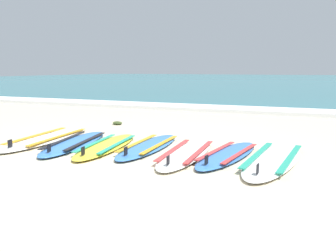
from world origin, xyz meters
TOP-DOWN VIEW (x-y plane):
  - ground_plane at (0.00, 0.00)m, footprint 80.00×80.00m
  - sea at (0.00, 35.25)m, footprint 80.00×60.00m
  - wave_foam_strip at (0.00, 5.84)m, footprint 80.00×1.19m
  - surfboard_0 at (-1.45, 0.33)m, footprint 0.87×2.44m
  - surfboard_1 at (-0.78, 0.19)m, footprint 0.97×2.19m
  - surfboard_2 at (-0.19, 0.19)m, footprint 0.83×2.08m
  - surfboard_3 at (0.42, 0.42)m, footprint 0.63×2.06m
  - surfboard_4 at (1.11, 0.19)m, footprint 0.70×2.13m
  - surfboard_5 at (1.67, 0.33)m, footprint 0.68×1.96m
  - surfboard_6 at (2.28, 0.33)m, footprint 0.72×2.38m
  - seaweed_clump_near_shoreline at (-1.27, 2.32)m, footprint 0.22×0.17m

SIDE VIEW (x-z plane):
  - ground_plane at x=0.00m, z-range 0.00..0.00m
  - surfboard_0 at x=-1.45m, z-range -0.05..0.13m
  - surfboard_6 at x=2.28m, z-range -0.05..0.13m
  - surfboard_1 at x=-0.78m, z-range -0.05..0.13m
  - surfboard_4 at x=1.11m, z-range -0.05..0.13m
  - surfboard_3 at x=0.42m, z-range -0.05..0.13m
  - surfboard_2 at x=-0.19m, z-range -0.05..0.13m
  - surfboard_5 at x=1.67m, z-range -0.05..0.13m
  - seaweed_clump_near_shoreline at x=-1.27m, z-range 0.00..0.08m
  - sea at x=0.00m, z-range 0.00..0.10m
  - wave_foam_strip at x=0.00m, z-range 0.00..0.11m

